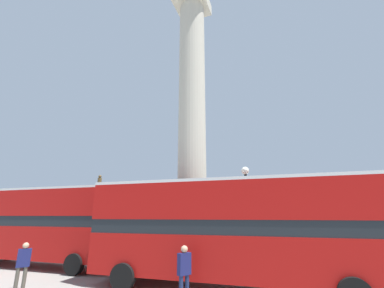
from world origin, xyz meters
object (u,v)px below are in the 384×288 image
equestrian_statue (95,228)px  pedestrian_by_plinth (23,263)px  bus_a (42,222)px  street_lamp (247,212)px  pedestrian_near_lamp (184,270)px  bus_c (228,227)px  monument_column (192,151)px

equestrian_statue → pedestrian_by_plinth: 12.78m
bus_a → street_lamp: bearing=7.5°
equestrian_statue → street_lamp: (13.95, -5.50, 1.20)m
pedestrian_near_lamp → bus_c: bearing=-178.9°
street_lamp → pedestrian_near_lamp: bearing=-106.6°
bus_a → pedestrian_near_lamp: bearing=-18.9°
pedestrian_near_lamp → street_lamp: bearing=-167.1°
bus_c → equestrian_statue: size_ratio=1.78×
pedestrian_near_lamp → pedestrian_by_plinth: bearing=-54.4°
pedestrian_by_plinth → bus_a: bearing=80.6°
bus_a → equestrian_statue: size_ratio=1.67×
monument_column → pedestrian_near_lamp: 9.10m
monument_column → bus_a: 9.94m
bus_a → equestrian_statue: 7.73m
monument_column → equestrian_statue: size_ratio=3.21×
equestrian_statue → bus_a: bearing=-44.8°
monument_column → equestrian_statue: (-10.36, 3.91, -5.08)m
bus_a → pedestrian_near_lamp: (10.25, -3.19, -1.36)m
street_lamp → pedestrian_near_lamp: size_ratio=2.96×
bus_c → equestrian_statue: equestrian_statue is taller
bus_c → pedestrian_near_lamp: 2.68m
pedestrian_by_plinth → street_lamp: bearing=-17.7°
bus_c → street_lamp: bearing=80.2°
monument_column → equestrian_statue: bearing=159.3°
bus_a → equestrian_statue: bearing=104.8°
equestrian_statue → monument_column: bearing=8.1°
monument_column → pedestrian_near_lamp: (2.08, -6.67, -5.82)m
bus_c → monument_column: bearing=122.6°
pedestrian_near_lamp → bus_a: bearing=-77.8°
bus_a → equestrian_statue: (-2.19, 7.39, -0.62)m
pedestrian_by_plinth → equestrian_statue: bearing=64.3°
street_lamp → bus_a: bearing=-170.9°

